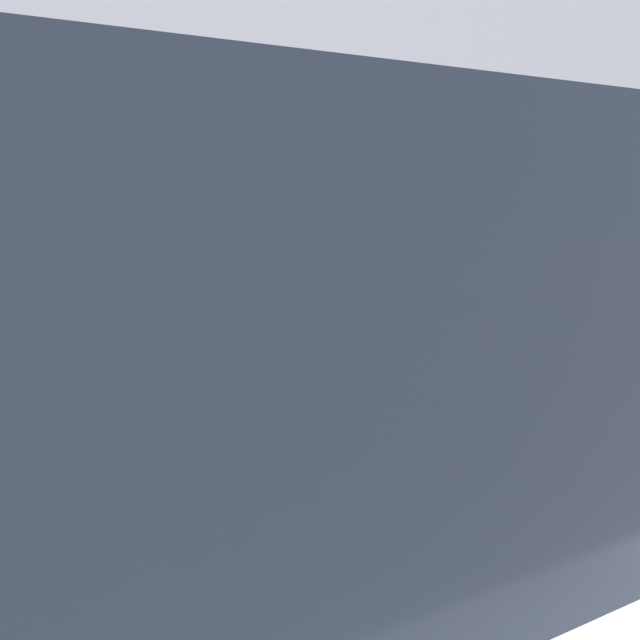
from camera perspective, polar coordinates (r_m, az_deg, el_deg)
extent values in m
plane|color=slate|center=(3.17, 17.36, -21.64)|extent=(60.00, 60.00, 0.00)
cube|color=#BCB7AD|center=(4.81, -0.85, -8.75)|extent=(24.00, 2.80, 0.11)
cube|color=gray|center=(7.10, -10.39, 25.05)|extent=(24.00, 0.30, 6.82)
cylinder|color=#2D2D30|center=(3.49, 0.00, -7.59)|extent=(0.05, 0.05, 0.93)
cube|color=black|center=(3.34, 0.00, 2.88)|extent=(0.19, 0.11, 0.35)
cube|color=gray|center=(3.28, 0.45, 3.20)|extent=(0.10, 0.01, 0.12)
cylinder|color=black|center=(3.31, 0.00, 6.76)|extent=(0.18, 0.09, 0.18)
cylinder|color=black|center=(2.75, -4.14, -19.05)|extent=(0.62, 0.24, 0.62)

